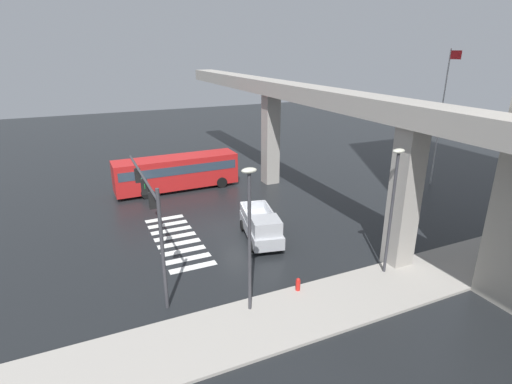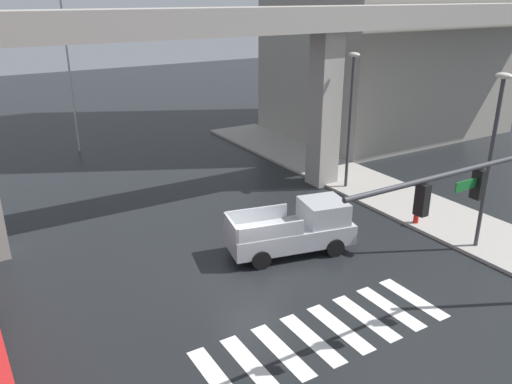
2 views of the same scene
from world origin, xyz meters
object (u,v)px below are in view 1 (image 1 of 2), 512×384
Objects in this scene: street_lamp_near_corner at (249,225)px; traffic_signal_mast at (149,203)px; pickup_truck at (262,227)px; city_bus at (177,171)px; fire_hydrant at (298,285)px; flagpole at (442,111)px; street_lamp_mid_block at (393,198)px.

traffic_signal_mast is at bearing -142.20° from street_lamp_near_corner.
street_lamp_near_corner reaches higher than pickup_truck.
fire_hydrant is (18.59, 1.69, -1.29)m from city_bus.
city_bus is at bearing -110.99° from flagpole.
pickup_truck is 12.75m from city_bus.
fire_hydrant is (6.11, -0.79, -0.56)m from pickup_truck.
fire_hydrant is (-0.40, 2.90, -4.13)m from street_lamp_near_corner.
street_lamp_near_corner is (18.99, -1.21, 2.83)m from city_bus.
street_lamp_mid_block is at bearing 20.38° from city_bus.
pickup_truck is 8.29m from street_lamp_near_corner.
fire_hydrant is at bearing -63.32° from flagpole.
pickup_truck is 0.74× the size of street_lamp_near_corner.
fire_hydrant is 0.07× the size of flagpole.
city_bus is 15.42m from traffic_signal_mast.
pickup_truck is at bearing -144.93° from street_lamp_mid_block.
street_lamp_mid_block reaches higher than fire_hydrant.
traffic_signal_mast is 1.20× the size of street_lamp_near_corner.
pickup_truck is at bearing 104.68° from traffic_signal_mast.
traffic_signal_mast reaches higher than fire_hydrant.
city_bus is 24.05m from flagpole.
city_bus is 0.90× the size of flagpole.
traffic_signal_mast is at bearing -123.03° from fire_hydrant.
pickup_truck is at bearing 172.64° from fire_hydrant.
street_lamp_mid_block is at bearing 68.72° from traffic_signal_mast.
flagpole reaches higher than traffic_signal_mast.
street_lamp_mid_block is (0.00, 8.26, 0.00)m from street_lamp_near_corner.
pickup_truck is at bearing -78.21° from flagpole.
traffic_signal_mast reaches higher than city_bus.
flagpole reaches higher than fire_hydrant.
street_lamp_near_corner is 0.60× the size of flagpole.
street_lamp_mid_block is at bearing -54.61° from flagpole.
traffic_signal_mast is 5.84m from street_lamp_near_corner.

